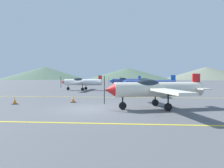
# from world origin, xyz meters

# --- Properties ---
(ground_plane) EXTENTS (400.00, 400.00, 0.00)m
(ground_plane) POSITION_xyz_m (0.00, 0.00, 0.00)
(ground_plane) COLOR #54565B
(apron_line_near) EXTENTS (80.00, 0.16, 0.01)m
(apron_line_near) POSITION_xyz_m (0.00, -3.76, 0.01)
(apron_line_near) COLOR yellow
(apron_line_near) RESTS_ON ground_plane
(apron_line_far) EXTENTS (80.00, 0.16, 0.01)m
(apron_line_far) POSITION_xyz_m (0.00, 7.31, 0.01)
(apron_line_far) COLOR yellow
(apron_line_far) RESTS_ON ground_plane
(airplane_near) EXTENTS (7.26, 8.25, 2.48)m
(airplane_near) POSITION_xyz_m (4.62, 0.58, 1.40)
(airplane_near) COLOR silver
(airplane_near) RESTS_ON ground_plane
(airplane_mid) EXTENTS (7.16, 8.26, 2.48)m
(airplane_mid) POSITION_xyz_m (5.52, 11.26, 1.40)
(airplane_mid) COLOR #33478C
(airplane_mid) RESTS_ON ground_plane
(airplane_far) EXTENTS (7.19, 8.28, 2.48)m
(airplane_far) POSITION_xyz_m (-4.78, 17.29, 1.40)
(airplane_far) COLOR white
(airplane_far) RESTS_ON ground_plane
(airplane_back) EXTENTS (7.23, 8.30, 2.48)m
(airplane_back) POSITION_xyz_m (2.54, 27.09, 1.40)
(airplane_back) COLOR #33478C
(airplane_back) RESTS_ON ground_plane
(traffic_cone_front) EXTENTS (0.36, 0.36, 0.59)m
(traffic_cone_front) POSITION_xyz_m (-6.53, 1.80, 0.29)
(traffic_cone_front) COLOR black
(traffic_cone_front) RESTS_ON ground_plane
(traffic_cone_side) EXTENTS (0.36, 0.36, 0.59)m
(traffic_cone_side) POSITION_xyz_m (-2.05, 3.17, 0.29)
(traffic_cone_side) COLOR black
(traffic_cone_side) RESTS_ON ground_plane
(hill_left) EXTENTS (80.17, 80.17, 12.26)m
(hill_left) POSITION_xyz_m (-75.99, 157.19, 6.13)
(hill_left) COLOR #4C6651
(hill_left) RESTS_ON ground_plane
(hill_centerleft) EXTENTS (68.33, 68.33, 9.58)m
(hill_centerleft) POSITION_xyz_m (4.69, 128.97, 4.79)
(hill_centerleft) COLOR #4C6651
(hill_centerleft) RESTS_ON ground_plane
(hill_centerright) EXTENTS (72.46, 72.46, 10.94)m
(hill_centerright) POSITION_xyz_m (71.93, 145.79, 5.47)
(hill_centerright) COLOR slate
(hill_centerright) RESTS_ON ground_plane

